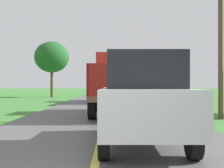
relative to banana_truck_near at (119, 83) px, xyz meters
name	(u,v)px	position (x,y,z in m)	size (l,w,h in m)	color
banana_truck_near	(119,83)	(0.00, 0.00, 0.00)	(2.38, 5.82, 2.80)	#2D2D30
banana_truck_far	(112,83)	(-0.38, 9.32, 0.01)	(2.38, 5.81, 2.80)	#2D2D30
utility_pole_roadside	(222,12)	(4.06, -1.68, 2.81)	(1.93, 0.20, 7.96)	brown
roadside_tree_near_left	(53,57)	(-6.83, 18.41, 2.87)	(3.72, 3.72, 6.02)	#4C3823
following_car	(142,99)	(0.33, -7.20, -0.39)	(1.74, 4.10, 1.92)	#B7BABF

